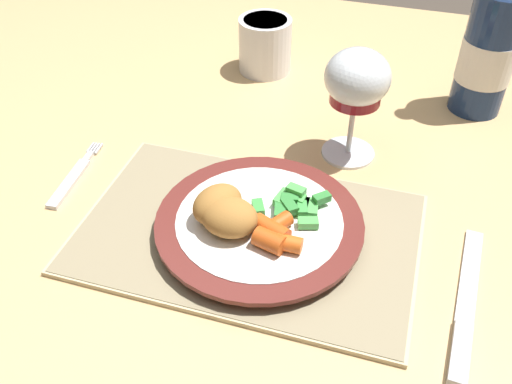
% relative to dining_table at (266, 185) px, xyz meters
% --- Properties ---
extents(dining_table, '(1.31, 1.02, 0.74)m').
position_rel_dining_table_xyz_m(dining_table, '(0.00, 0.00, 0.00)').
color(dining_table, tan).
rests_on(dining_table, ground).
extents(placemat, '(0.38, 0.24, 0.01)m').
position_rel_dining_table_xyz_m(placemat, '(0.03, -0.19, 0.09)').
color(placemat, '#CCB789').
rests_on(placemat, dining_table).
extents(dinner_plate, '(0.23, 0.23, 0.02)m').
position_rel_dining_table_xyz_m(dinner_plate, '(0.04, -0.18, 0.10)').
color(dinner_plate, white).
rests_on(dinner_plate, placemat).
extents(breaded_croquettes, '(0.08, 0.08, 0.04)m').
position_rel_dining_table_xyz_m(breaded_croquettes, '(0.01, -0.20, 0.13)').
color(breaded_croquettes, '#A87033').
rests_on(breaded_croquettes, dinner_plate).
extents(green_beans_pile, '(0.09, 0.06, 0.02)m').
position_rel_dining_table_xyz_m(green_beans_pile, '(0.08, -0.16, 0.12)').
color(green_beans_pile, '#4CA84C').
rests_on(green_beans_pile, dinner_plate).
extents(glazed_carrots, '(0.06, 0.06, 0.02)m').
position_rel_dining_table_xyz_m(glazed_carrots, '(0.07, -0.21, 0.12)').
color(glazed_carrots, '#CC5119').
rests_on(glazed_carrots, dinner_plate).
extents(fork, '(0.02, 0.13, 0.01)m').
position_rel_dining_table_xyz_m(fork, '(-0.21, -0.16, 0.09)').
color(fork, silver).
rests_on(fork, dining_table).
extents(table_knife, '(0.03, 0.21, 0.01)m').
position_rel_dining_table_xyz_m(table_knife, '(0.27, -0.23, 0.09)').
color(table_knife, silver).
rests_on(table_knife, dining_table).
extents(wine_glass, '(0.08, 0.08, 0.15)m').
position_rel_dining_table_xyz_m(wine_glass, '(0.11, 0.00, 0.19)').
color(wine_glass, silver).
rests_on(wine_glass, dining_table).
extents(bottle, '(0.08, 0.08, 0.28)m').
position_rel_dining_table_xyz_m(bottle, '(0.27, 0.17, 0.19)').
color(bottle, navy).
rests_on(bottle, dining_table).
extents(drinking_cup, '(0.08, 0.08, 0.09)m').
position_rel_dining_table_xyz_m(drinking_cup, '(-0.06, 0.19, 0.13)').
color(drinking_cup, white).
rests_on(drinking_cup, dining_table).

